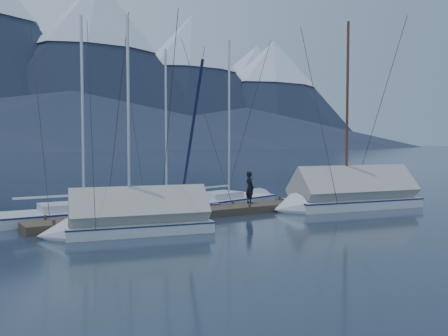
% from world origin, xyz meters
% --- Properties ---
extents(ground, '(1000.00, 1000.00, 0.00)m').
position_xyz_m(ground, '(0.00, 0.00, 0.00)').
color(ground, black).
rests_on(ground, ground).
extents(dock, '(18.00, 1.50, 0.54)m').
position_xyz_m(dock, '(0.00, 2.00, 0.11)').
color(dock, '#382D23').
rests_on(dock, ground).
extents(mooring_posts, '(15.12, 1.52, 0.35)m').
position_xyz_m(mooring_posts, '(-0.50, 2.00, 0.35)').
color(mooring_posts, '#382D23').
rests_on(mooring_posts, ground).
extents(sailboat_open_left, '(7.46, 3.18, 9.78)m').
position_xyz_m(sailboat_open_left, '(-5.57, 3.94, 0.17)').
color(sailboat_open_left, silver).
rests_on(sailboat_open_left, ground).
extents(sailboat_open_mid, '(6.68, 2.81, 8.66)m').
position_xyz_m(sailboat_open_mid, '(-1.65, 3.85, 0.15)').
color(sailboat_open_mid, white).
rests_on(sailboat_open_mid, ground).
extents(sailboat_open_right, '(7.66, 3.83, 9.75)m').
position_xyz_m(sailboat_open_right, '(2.40, 4.54, 0.17)').
color(sailboat_open_right, silver).
rests_on(sailboat_open_right, ground).
extents(sailboat_covered_near, '(8.52, 4.10, 10.64)m').
position_xyz_m(sailboat_covered_near, '(6.26, 0.29, 0.53)').
color(sailboat_covered_near, silver).
rests_on(sailboat_covered_near, ground).
extents(sailboat_covered_far, '(6.57, 3.26, 8.85)m').
position_xyz_m(sailboat_covered_far, '(-5.73, -0.12, 0.43)').
color(sailboat_covered_far, silver).
rests_on(sailboat_covered_far, ground).
extents(person, '(0.44, 0.62, 1.62)m').
position_xyz_m(person, '(1.84, 2.45, 1.15)').
color(person, black).
rests_on(person, dock).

